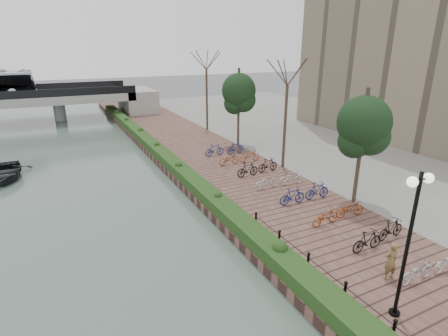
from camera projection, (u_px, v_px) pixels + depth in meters
promenade at (226, 172)px, 25.81m from camera, size 8.00×75.00×0.50m
inland_pavement at (379, 146)px, 32.52m from camera, size 24.00×75.00×0.50m
hedge at (171, 162)px, 26.32m from camera, size 1.10×56.00×0.60m
chain_fence at (367, 310)px, 11.40m from camera, size 0.10×14.10×0.70m
lamppost at (413, 217)px, 10.53m from camera, size 1.02×0.32×5.07m
pedestrian at (391, 261)px, 13.28m from camera, size 0.62×0.46×1.56m
bicycle_parking at (293, 187)px, 21.10m from camera, size 2.40×19.89×1.00m
street_trees at (316, 135)px, 22.28m from camera, size 3.20×37.12×6.80m
boat at (4, 172)px, 24.91m from camera, size 3.56×4.84×0.97m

